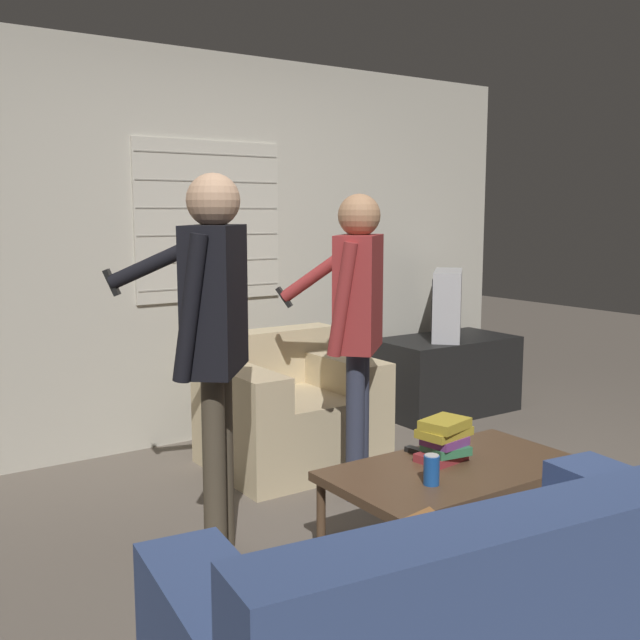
# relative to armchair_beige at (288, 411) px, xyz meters

# --- Properties ---
(ground_plane) EXTENTS (16.00, 16.00, 0.00)m
(ground_plane) POSITION_rel_armchair_beige_xyz_m (-0.16, -1.24, -0.33)
(ground_plane) COLOR #665B51
(wall_back) EXTENTS (5.20, 0.08, 2.55)m
(wall_back) POSITION_rel_armchair_beige_xyz_m (-0.16, 0.79, 0.95)
(wall_back) COLOR #BCB7A8
(wall_back) RESTS_ON ground_plane
(armchair_beige) EXTENTS (0.94, 0.81, 0.79)m
(armchair_beige) POSITION_rel_armchair_beige_xyz_m (0.00, 0.00, 0.00)
(armchair_beige) COLOR #C6B289
(armchair_beige) RESTS_ON ground_plane
(coffee_table) EXTENTS (1.14, 0.62, 0.42)m
(coffee_table) POSITION_rel_armchair_beige_xyz_m (-0.05, -1.48, 0.05)
(coffee_table) COLOR brown
(coffee_table) RESTS_ON ground_plane
(tv_stand) EXTENTS (1.06, 0.59, 0.58)m
(tv_stand) POSITION_rel_armchair_beige_xyz_m (1.63, 0.34, -0.04)
(tv_stand) COLOR black
(tv_stand) RESTS_ON ground_plane
(tv) EXTENTS (0.57, 0.57, 0.51)m
(tv) POSITION_rel_armchair_beige_xyz_m (1.62, 0.34, 0.51)
(tv) COLOR #B2B2B7
(tv) RESTS_ON tv_stand
(person_left_standing) EXTENTS (0.53, 0.81, 1.69)m
(person_left_standing) POSITION_rel_armchair_beige_xyz_m (-0.91, -0.86, 0.75)
(person_left_standing) COLOR #4C4233
(person_left_standing) RESTS_ON ground_plane
(person_right_standing) EXTENTS (0.49, 0.76, 1.62)m
(person_right_standing) POSITION_rel_armchair_beige_xyz_m (0.03, -0.64, 0.70)
(person_right_standing) COLOR #33384C
(person_right_standing) RESTS_ON ground_plane
(book_stack) EXTENTS (0.26, 0.20, 0.19)m
(book_stack) POSITION_rel_armchair_beige_xyz_m (-0.04, -1.39, 0.19)
(book_stack) COLOR maroon
(book_stack) RESTS_ON coffee_table
(soda_can) EXTENTS (0.07, 0.07, 0.13)m
(soda_can) POSITION_rel_armchair_beige_xyz_m (-0.29, -1.58, 0.15)
(soda_can) COLOR #194C9E
(soda_can) RESTS_ON coffee_table
(spare_remote) EXTENTS (0.06, 0.13, 0.02)m
(spare_remote) POSITION_rel_armchair_beige_xyz_m (-0.07, -1.25, 0.10)
(spare_remote) COLOR black
(spare_remote) RESTS_ON coffee_table
(floor_fan) EXTENTS (0.29, 0.20, 0.36)m
(floor_fan) POSITION_rel_armchair_beige_xyz_m (0.83, 0.21, -0.16)
(floor_fan) COLOR #A8A8AD
(floor_fan) RESTS_ON ground_plane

